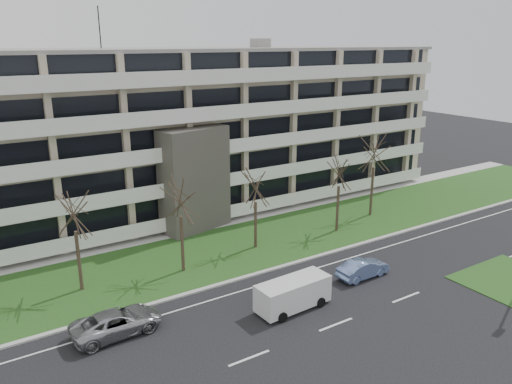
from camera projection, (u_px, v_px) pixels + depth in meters
ground at (336, 325)px, 29.24m from camera, size 160.00×160.00×0.00m
grass_verge at (227, 249)px, 39.69m from camera, size 90.00×10.00×0.06m
curb at (261, 272)px, 35.66m from camera, size 90.00×0.35×0.12m
sidewalk at (196, 228)px, 44.12m from camera, size 90.00×2.00×0.08m
grass_median at (507, 278)px, 34.85m from camera, size 7.00×5.00×0.06m
lane_edge_line at (273, 281)px, 34.47m from camera, size 90.00×0.12×0.01m
apartment_building at (162, 132)px, 47.40m from camera, size 60.50×15.10×18.75m
silver_pickup at (117, 322)px, 28.15m from camera, size 5.18×2.56×1.41m
blue_sedan at (363, 268)px, 34.92m from camera, size 3.99×1.43×1.31m
white_van at (294, 291)px, 30.77m from camera, size 4.92×2.17×1.88m
tree_2 at (73, 207)px, 31.57m from camera, size 3.75×3.75×7.51m
tree_3 at (180, 194)px, 34.33m from camera, size 3.75×3.75×7.51m
tree_4 at (255, 184)px, 38.59m from camera, size 3.41×3.41×6.82m
tree_5 at (340, 169)px, 41.95m from camera, size 3.62×3.62×7.25m
tree_6 at (375, 148)px, 45.65m from camera, size 4.17×4.17×8.34m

